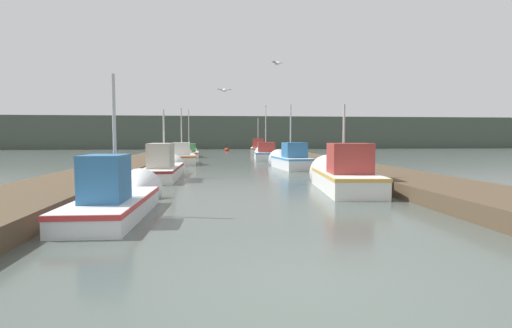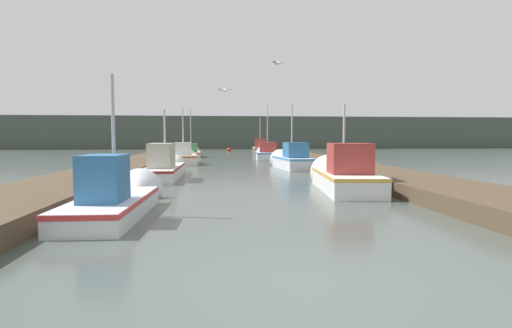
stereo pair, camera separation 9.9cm
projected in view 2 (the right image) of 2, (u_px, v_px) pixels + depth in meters
The scene contains 18 objects.
ground_plane at pixel (301, 291), 4.71m from camera, with size 200.00×200.00×0.00m.
dock_left at pixel (121, 169), 20.02m from camera, with size 2.85×40.00×0.45m.
dock_right at pixel (345, 167), 21.14m from camera, with size 2.85×40.00×0.45m.
distant_shore_ridge at pixel (223, 133), 66.80m from camera, with size 120.00×16.00×4.88m.
fishing_boat_0 at pixel (119, 197), 9.67m from camera, with size 1.52×5.05×3.69m.
fishing_boat_1 at pixel (342, 175), 14.00m from camera, with size 2.11×5.61×3.37m.
fishing_boat_2 at pixel (166, 167), 18.00m from camera, with size 1.41×6.26×3.39m.
fishing_boat_3 at pixel (291, 160), 23.21m from camera, with size 1.90×4.99×4.05m.
fishing_boat_4 at pixel (183, 157), 27.08m from camera, with size 2.07×4.71×4.27m.
fishing_boat_5 at pixel (267, 154), 32.31m from camera, with size 2.07×5.19×4.85m.
fishing_boat_6 at pixel (191, 153), 36.45m from camera, with size 1.91×5.28×4.85m.
fishing_boat_7 at pixel (260, 149), 41.73m from camera, with size 2.05×5.40×4.15m.
mooring_piling_0 at pixel (286, 153), 30.86m from camera, with size 0.31×0.31×1.16m.
mooring_piling_1 at pixel (167, 156), 26.40m from camera, with size 0.33×0.33×1.14m.
mooring_piling_2 at pixel (153, 161), 20.75m from camera, with size 0.29×0.29×1.09m.
channel_buoy at pixel (229, 150), 50.37m from camera, with size 0.56×0.56×1.06m.
seagull_lead at pixel (277, 63), 14.85m from camera, with size 0.49×0.45×0.12m.
seagull_1 at pixel (225, 90), 15.41m from camera, with size 0.56×0.30×0.12m.
Camera 2 is at (-0.98, -4.52, 1.83)m, focal length 28.00 mm.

